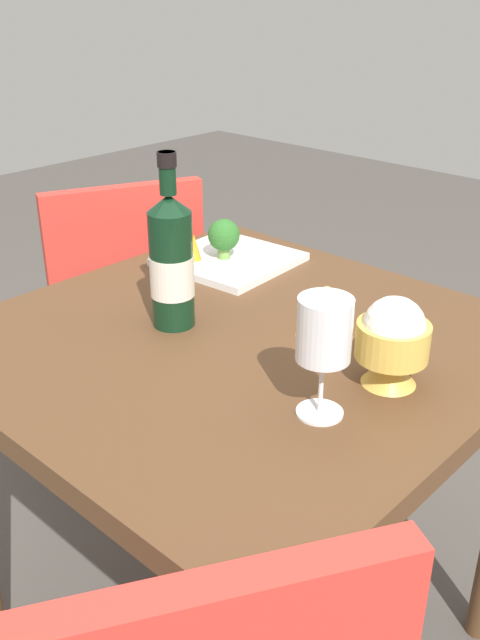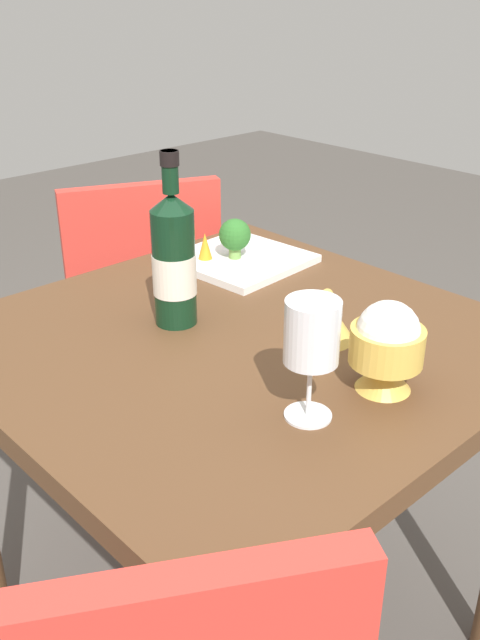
% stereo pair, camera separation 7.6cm
% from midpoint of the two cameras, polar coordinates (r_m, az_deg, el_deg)
% --- Properties ---
extents(ground_plane, '(8.00, 8.00, 0.00)m').
position_cam_midpoint_polar(ground_plane, '(1.69, -1.40, -24.31)').
color(ground_plane, '#4C4742').
extents(dining_table, '(0.86, 0.86, 0.74)m').
position_cam_midpoint_polar(dining_table, '(1.26, -1.73, -4.99)').
color(dining_table, brown).
rests_on(dining_table, ground_plane).
extents(chair_near_window, '(0.53, 0.53, 0.85)m').
position_cam_midpoint_polar(chair_near_window, '(1.93, -10.58, 1.92)').
color(chair_near_window, red).
rests_on(chair_near_window, ground_plane).
extents(wine_bottle, '(0.08, 0.08, 0.31)m').
position_cam_midpoint_polar(wine_bottle, '(1.22, -7.36, 4.72)').
color(wine_bottle, black).
rests_on(wine_bottle, dining_table).
extents(wine_glass, '(0.08, 0.08, 0.18)m').
position_cam_midpoint_polar(wine_glass, '(0.94, 4.57, -1.07)').
color(wine_glass, white).
rests_on(wine_glass, dining_table).
extents(rice_bowl, '(0.11, 0.11, 0.14)m').
position_cam_midpoint_polar(rice_bowl, '(1.06, 10.28, -1.63)').
color(rice_bowl, gold).
rests_on(rice_bowl, dining_table).
extents(rice_bowl_lid, '(0.10, 0.10, 0.09)m').
position_cam_midpoint_polar(rice_bowl_lid, '(1.20, 5.15, 0.29)').
color(rice_bowl_lid, gold).
rests_on(rice_bowl_lid, dining_table).
extents(serving_plate, '(0.27, 0.27, 0.02)m').
position_cam_midpoint_polar(serving_plate, '(1.53, -2.31, 4.90)').
color(serving_plate, white).
rests_on(serving_plate, dining_table).
extents(broccoli_floret, '(0.07, 0.07, 0.09)m').
position_cam_midpoint_polar(broccoli_floret, '(1.50, -2.78, 6.80)').
color(broccoli_floret, '#729E4C').
rests_on(broccoli_floret, serving_plate).
extents(carrot_garnish_left, '(0.03, 0.03, 0.06)m').
position_cam_midpoint_polar(carrot_garnish_left, '(1.50, -5.19, 5.90)').
color(carrot_garnish_left, orange).
rests_on(carrot_garnish_left, serving_plate).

